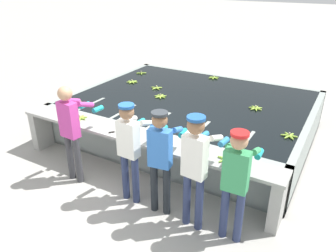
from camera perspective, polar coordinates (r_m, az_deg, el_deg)
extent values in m
plane|color=#A3A099|center=(5.71, -6.58, -10.18)|extent=(80.00, 80.00, 0.00)
cube|color=gray|center=(7.42, 4.07, -0.92)|extent=(4.92, 3.78, 0.06)
cube|color=gray|center=(5.83, -3.83, -4.32)|extent=(4.92, 0.12, 0.84)
cube|color=gray|center=(8.84, 9.44, 5.91)|extent=(4.92, 0.12, 0.84)
cube|color=gray|center=(8.50, -10.56, 5.03)|extent=(0.12, 3.78, 0.84)
cube|color=gray|center=(6.69, 22.94, -2.35)|extent=(0.12, 3.78, 0.84)
cube|color=black|center=(7.25, 4.17, 2.06)|extent=(4.68, 3.54, 0.78)
cube|color=gray|center=(7.08, -12.88, 0.63)|extent=(0.06, 0.80, 0.84)
cube|color=gray|center=(6.59, -7.58, -0.83)|extent=(0.06, 0.80, 0.84)
cube|color=gray|center=(6.17, -1.48, -2.51)|extent=(0.06, 0.80, 0.84)
cube|color=gray|center=(5.83, 5.43, -4.36)|extent=(0.06, 0.80, 0.84)
cube|color=gray|center=(5.60, 13.09, -6.34)|extent=(0.06, 0.80, 0.84)
cube|color=#9E9E99|center=(5.44, -5.61, -1.95)|extent=(4.92, 0.45, 0.05)
cube|color=#9E9E99|center=(7.14, -21.15, -0.53)|extent=(0.16, 0.41, 0.79)
cube|color=#9E9E99|center=(4.89, 18.49, -12.62)|extent=(0.16, 0.41, 0.79)
cylinder|color=#38383D|center=(5.88, -16.69, -5.15)|extent=(0.11, 0.11, 0.85)
cylinder|color=#38383D|center=(5.74, -15.38, -5.75)|extent=(0.11, 0.11, 0.85)
cube|color=#BC388E|center=(5.49, -16.93, 1.07)|extent=(0.33, 0.19, 0.60)
sphere|color=tan|center=(5.33, -17.52, 5.43)|extent=(0.23, 0.23, 0.23)
cylinder|color=#BC388E|center=(5.67, -16.34, 4.27)|extent=(0.10, 0.31, 0.18)
cylinder|color=teal|center=(5.88, -14.33, 3.53)|extent=(0.10, 0.21, 0.08)
cylinder|color=#BC388E|center=(5.44, -14.13, 3.66)|extent=(0.10, 0.31, 0.18)
cylinder|color=teal|center=(5.66, -12.12, 2.90)|extent=(0.10, 0.21, 0.08)
cylinder|color=navy|center=(5.22, -7.43, -8.64)|extent=(0.11, 0.11, 0.80)
cylinder|color=navy|center=(5.11, -5.67, -9.34)|extent=(0.11, 0.11, 0.80)
cube|color=white|center=(4.82, -6.95, -2.24)|extent=(0.33, 0.18, 0.57)
sphere|color=#896042|center=(4.64, -7.22, 2.39)|extent=(0.22, 0.22, 0.22)
cylinder|color=#1E5199|center=(4.60, -7.29, 3.52)|extent=(0.23, 0.23, 0.04)
cylinder|color=white|center=(5.00, -6.71, 1.35)|extent=(0.09, 0.31, 0.18)
cylinder|color=#1EA3AD|center=(5.24, -4.92, 0.63)|extent=(0.09, 0.20, 0.08)
cylinder|color=white|center=(4.82, -3.73, 0.53)|extent=(0.09, 0.31, 0.18)
cylinder|color=#1EA3AD|center=(5.07, -2.03, -0.17)|extent=(0.09, 0.20, 0.08)
cylinder|color=#1E2328|center=(4.93, -2.41, -10.64)|extent=(0.11, 0.11, 0.80)
cylinder|color=#1E2328|center=(4.87, -0.22, -11.16)|extent=(0.11, 0.11, 0.80)
cube|color=blue|center=(4.53, -1.41, -3.88)|extent=(0.34, 0.21, 0.57)
sphere|color=#896042|center=(4.34, -1.47, 1.00)|extent=(0.22, 0.22, 0.22)
cylinder|color=#282D33|center=(4.30, -1.49, 2.20)|extent=(0.23, 0.23, 0.04)
cylinder|color=blue|center=(4.70, -2.04, -0.03)|extent=(0.12, 0.32, 0.18)
cylinder|color=teal|center=(4.98, -0.86, -0.61)|extent=(0.11, 0.21, 0.08)
cylinder|color=blue|center=(4.59, 1.62, -0.66)|extent=(0.12, 0.32, 0.18)
cylinder|color=teal|center=(4.88, 2.62, -1.22)|extent=(0.11, 0.21, 0.08)
cylinder|color=navy|center=(4.69, 3.29, -12.52)|extent=(0.11, 0.11, 0.84)
cylinder|color=navy|center=(4.61, 5.44, -13.37)|extent=(0.11, 0.11, 0.84)
cube|color=white|center=(4.25, 4.67, -5.32)|extent=(0.34, 0.20, 0.59)
sphere|color=#896042|center=(4.04, 4.88, 0.06)|extent=(0.23, 0.23, 0.23)
cylinder|color=#1E5199|center=(4.00, 4.93, 1.41)|extent=(0.24, 0.24, 0.04)
cylinder|color=white|center=(4.41, 4.68, -0.99)|extent=(0.11, 0.32, 0.18)
cylinder|color=teal|center=(4.68, 6.20, -1.71)|extent=(0.10, 0.21, 0.08)
cylinder|color=white|center=(4.27, 8.34, -2.09)|extent=(0.11, 0.32, 0.18)
cylinder|color=teal|center=(4.55, 9.69, -2.75)|extent=(0.10, 0.21, 0.08)
cylinder|color=navy|center=(4.56, 9.77, -14.57)|extent=(0.11, 0.11, 0.79)
cylinder|color=navy|center=(4.53, 12.25, -15.21)|extent=(0.11, 0.11, 0.79)
cube|color=#38995B|center=(4.15, 11.77, -7.69)|extent=(0.33, 0.18, 0.56)
sphere|color=tan|center=(3.94, 12.29, -2.57)|extent=(0.21, 0.21, 0.21)
cylinder|color=red|center=(3.90, 12.42, -1.30)|extent=(0.23, 0.23, 0.04)
cylinder|color=#38995B|center=(4.29, 10.93, -3.37)|extent=(0.09, 0.31, 0.18)
cylinder|color=teal|center=(4.58, 11.72, -3.84)|extent=(0.09, 0.20, 0.08)
cylinder|color=#38995B|center=(4.23, 15.06, -4.28)|extent=(0.09, 0.31, 0.18)
cylinder|color=teal|center=(4.52, 15.60, -4.70)|extent=(0.09, 0.20, 0.08)
ellipsoid|color=#7FAD33|center=(7.02, -15.58, 3.97)|extent=(0.17, 0.05, 0.04)
ellipsoid|color=#7FAD33|center=(7.06, -15.48, 4.11)|extent=(0.13, 0.16, 0.04)
ellipsoid|color=#7FAD33|center=(7.10, -15.71, 4.20)|extent=(0.08, 0.17, 0.04)
ellipsoid|color=#7FAD33|center=(7.11, -16.10, 4.16)|extent=(0.17, 0.10, 0.04)
ellipsoid|color=#7FAD33|center=(7.07, -16.35, 4.03)|extent=(0.17, 0.11, 0.04)
ellipsoid|color=#7FAD33|center=(7.03, -16.28, 3.91)|extent=(0.06, 0.17, 0.04)
ellipsoid|color=#7FAD33|center=(7.01, -15.94, 3.88)|extent=(0.14, 0.15, 0.04)
cylinder|color=tan|center=(7.04, -15.95, 4.31)|extent=(0.03, 0.03, 0.04)
ellipsoid|color=#93BC3D|center=(6.70, 14.55, 3.08)|extent=(0.17, 0.07, 0.04)
ellipsoid|color=#93BC3D|center=(6.66, 14.68, 2.92)|extent=(0.11, 0.17, 0.04)
ellipsoid|color=#93BC3D|center=(6.65, 15.07, 2.84)|extent=(0.10, 0.17, 0.04)
ellipsoid|color=#93BC3D|center=(6.67, 15.41, 2.88)|extent=(0.17, 0.08, 0.04)
ellipsoid|color=#93BC3D|center=(6.72, 15.46, 3.02)|extent=(0.16, 0.13, 0.04)
ellipsoid|color=#93BC3D|center=(6.75, 15.17, 3.16)|extent=(0.04, 0.17, 0.04)
ellipsoid|color=#93BC3D|center=(6.74, 14.77, 3.18)|extent=(0.15, 0.14, 0.04)
cylinder|color=tan|center=(6.69, 15.05, 3.29)|extent=(0.03, 0.03, 0.04)
ellipsoid|color=#93BC3D|center=(8.17, -5.95, 7.73)|extent=(0.10, 0.17, 0.04)
ellipsoid|color=#93BC3D|center=(8.19, -6.23, 7.77)|extent=(0.11, 0.17, 0.04)
ellipsoid|color=#93BC3D|center=(8.18, -6.55, 7.73)|extent=(0.17, 0.06, 0.04)
ellipsoid|color=#93BC3D|center=(8.14, -6.66, 7.63)|extent=(0.15, 0.14, 0.04)
ellipsoid|color=#93BC3D|center=(8.10, -6.49, 7.55)|extent=(0.04, 0.17, 0.04)
ellipsoid|color=#93BC3D|center=(8.09, -6.15, 7.55)|extent=(0.16, 0.13, 0.04)
ellipsoid|color=#93BC3D|center=(8.12, -5.91, 7.63)|extent=(0.17, 0.08, 0.04)
cylinder|color=tan|center=(8.13, -6.29, 7.89)|extent=(0.03, 0.03, 0.04)
ellipsoid|color=#8CB738|center=(8.87, -4.32, 9.19)|extent=(0.16, 0.13, 0.04)
ellipsoid|color=#8CB738|center=(8.92, -4.70, 9.27)|extent=(0.13, 0.16, 0.04)
ellipsoid|color=#8CB738|center=(8.86, -5.04, 9.16)|extent=(0.16, 0.13, 0.04)
ellipsoid|color=#8CB738|center=(8.81, -4.66, 9.08)|extent=(0.13, 0.16, 0.04)
cylinder|color=tan|center=(8.85, -4.69, 9.40)|extent=(0.03, 0.03, 0.04)
ellipsoid|color=#9EC642|center=(7.66, -1.63, 6.68)|extent=(0.15, 0.14, 0.04)
ellipsoid|color=#9EC642|center=(7.71, -1.99, 6.78)|extent=(0.10, 0.17, 0.04)
ellipsoid|color=#9EC642|center=(7.68, -2.41, 6.70)|extent=(0.17, 0.05, 0.04)
ellipsoid|color=#9EC642|center=(7.62, -2.33, 6.55)|extent=(0.07, 0.17, 0.04)
ellipsoid|color=#9EC642|center=(7.61, -1.84, 6.53)|extent=(0.17, 0.12, 0.04)
cylinder|color=tan|center=(7.64, -2.04, 6.90)|extent=(0.03, 0.03, 0.04)
ellipsoid|color=#93BC3D|center=(7.08, -1.00, 5.09)|extent=(0.17, 0.06, 0.04)
ellipsoid|color=#93BC3D|center=(7.12, -0.91, 5.22)|extent=(0.15, 0.14, 0.04)
ellipsoid|color=#93BC3D|center=(7.16, -1.14, 5.32)|extent=(0.05, 0.17, 0.04)
ellipsoid|color=#93BC3D|center=(7.16, -1.52, 5.32)|extent=(0.16, 0.13, 0.04)
ellipsoid|color=#93BC3D|center=(7.12, -1.77, 5.21)|extent=(0.17, 0.08, 0.04)
ellipsoid|color=#93BC3D|center=(7.08, -1.70, 5.09)|extent=(0.10, 0.17, 0.04)
ellipsoid|color=#93BC3D|center=(7.06, -1.35, 5.03)|extent=(0.12, 0.17, 0.04)
cylinder|color=tan|center=(7.10, -1.34, 5.45)|extent=(0.03, 0.03, 0.04)
ellipsoid|color=#8CB738|center=(8.46, 7.87, 8.23)|extent=(0.07, 0.17, 0.04)
ellipsoid|color=#8CB738|center=(8.47, 8.22, 8.25)|extent=(0.17, 0.08, 0.04)
ellipsoid|color=#8CB738|center=(8.53, 8.28, 8.35)|extent=(0.15, 0.14, 0.04)
ellipsoid|color=#8CB738|center=(8.56, 8.00, 8.44)|extent=(0.07, 0.17, 0.04)
ellipsoid|color=#8CB738|center=(8.54, 7.65, 8.42)|extent=(0.17, 0.08, 0.04)
ellipsoid|color=#8CB738|center=(8.49, 7.58, 8.32)|extent=(0.15, 0.14, 0.04)
cylinder|color=tan|center=(8.50, 7.95, 8.56)|extent=(0.03, 0.03, 0.04)
ellipsoid|color=#93BC3D|center=(5.73, 20.89, -1.69)|extent=(0.17, 0.07, 0.04)
ellipsoid|color=#93BC3D|center=(5.77, 20.62, -1.45)|extent=(0.09, 0.17, 0.04)
ellipsoid|color=#93BC3D|center=(5.77, 20.08, -1.38)|extent=(0.14, 0.15, 0.04)
ellipsoid|color=#93BC3D|center=(5.72, 19.80, -1.54)|extent=(0.17, 0.07, 0.04)
ellipsoid|color=#93BC3D|center=(5.68, 20.06, -1.78)|extent=(0.09, 0.17, 0.04)
ellipsoid|color=#93BC3D|center=(5.69, 20.61, -1.86)|extent=(0.14, 0.15, 0.04)
cylinder|color=tan|center=(5.71, 20.39, -1.30)|extent=(0.03, 0.03, 0.04)
ellipsoid|color=#75A333|center=(5.91, 4.72, 0.79)|extent=(0.13, 0.16, 0.04)
ellipsoid|color=#75A333|center=(5.97, 5.13, 1.04)|extent=(0.16, 0.13, 0.04)
ellipsoid|color=#75A333|center=(6.00, 4.51, 1.22)|extent=(0.13, 0.16, 0.04)
ellipsoid|color=#75A333|center=(5.94, 4.10, 0.98)|extent=(0.16, 0.13, 0.04)
cylinder|color=tan|center=(5.94, 4.63, 1.32)|extent=(0.03, 0.03, 0.04)
ellipsoid|color=#8CB738|center=(6.25, -15.56, 1.38)|extent=(0.17, 0.11, 0.04)
ellipsoid|color=#8CB738|center=(6.21, -15.51, 1.22)|extent=(0.07, 0.17, 0.04)
ellipsoid|color=#8CB738|center=(6.19, -15.13, 1.17)|extent=(0.14, 0.15, 0.04)
ellipsoid|color=#8CB738|center=(6.20, -14.72, 1.27)|extent=(0.17, 0.04, 0.04)
ellipsoid|color=#8CB738|center=(6.24, -14.59, 1.45)|extent=(0.13, 0.16, 0.04)
ellipsoid|color=#8CB738|center=(6.28, -14.83, 1.56)|extent=(0.07, 0.17, 0.04)
ellipsoid|color=#8CB738|center=(6.28, -15.27, 1.53)|extent=(0.17, 0.10, 0.04)
cylinder|color=tan|center=(6.22, -15.12, 1.67)|extent=(0.03, 0.03, 0.04)
ellipsoid|color=#8CB738|center=(4.81, 9.48, -5.52)|extent=(0.17, 0.06, 0.04)
ellipsoid|color=#8CB738|center=(4.75, 9.56, -5.92)|extent=(0.11, 0.17, 0.04)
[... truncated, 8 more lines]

